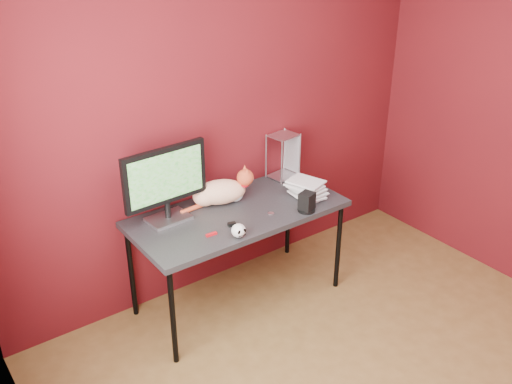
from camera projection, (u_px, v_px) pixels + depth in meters
room at (424, 184)px, 2.71m from camera, size 3.52×3.52×2.61m
desk at (238, 217)px, 3.96m from camera, size 1.50×0.70×0.75m
monitor at (165, 181)px, 3.70m from camera, size 0.60×0.21×0.52m
cat at (220, 192)px, 4.00m from camera, size 0.55×0.31×0.26m
skull_mug at (239, 231)px, 3.60m from camera, size 0.09×0.09×0.09m
speaker at (307, 203)px, 3.91m from camera, size 0.12×0.12×0.14m
book_stack at (299, 117)px, 3.83m from camera, size 0.25×0.29×1.24m
wire_rack at (283, 156)px, 4.37m from camera, size 0.22×0.19×0.35m
pocket_knife at (211, 234)px, 3.64m from camera, size 0.08×0.02×0.01m
black_gadget at (232, 224)px, 3.75m from camera, size 0.06×0.04×0.02m
washer at (271, 213)px, 3.90m from camera, size 0.04×0.04×0.00m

